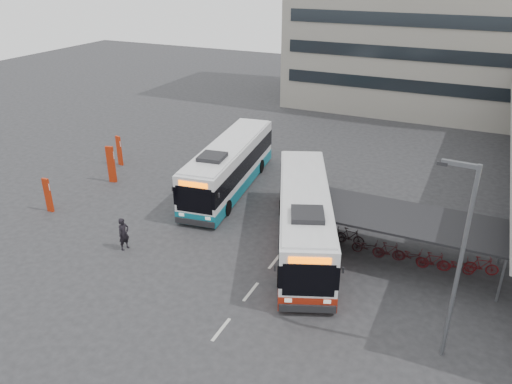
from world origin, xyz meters
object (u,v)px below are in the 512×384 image
at_px(bus_teal, 229,166).
at_px(bus_main, 304,218).
at_px(pedestrian, 124,234).
at_px(lamp_post, 459,254).

bearing_deg(bus_teal, bus_main, -42.51).
height_order(pedestrian, lamp_post, lamp_post).
height_order(bus_main, pedestrian, bus_main).
relative_size(bus_main, lamp_post, 1.50).
distance_m(bus_teal, pedestrian, 9.78).
relative_size(bus_teal, lamp_post, 1.49).
xyz_separation_m(pedestrian, lamp_post, (16.80, -1.14, 3.81)).
bearing_deg(lamp_post, bus_main, 148.00).
bearing_deg(pedestrian, bus_teal, 3.15).
distance_m(bus_teal, lamp_post, 18.96).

